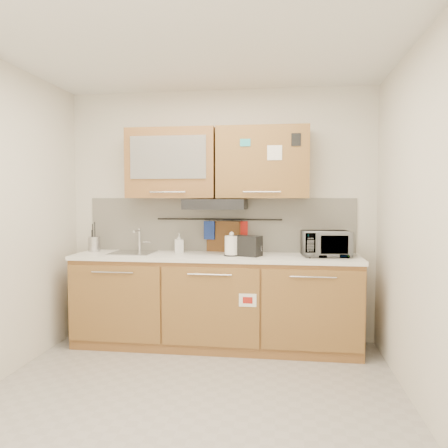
# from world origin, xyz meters

# --- Properties ---
(floor) EXTENTS (3.20, 3.20, 0.00)m
(floor) POSITION_xyz_m (0.00, 0.00, 0.00)
(floor) COLOR #9E9993
(floor) RESTS_ON ground
(ceiling) EXTENTS (3.20, 3.20, 0.00)m
(ceiling) POSITION_xyz_m (0.00, 0.00, 2.60)
(ceiling) COLOR white
(ceiling) RESTS_ON wall_back
(wall_back) EXTENTS (3.20, 0.00, 3.20)m
(wall_back) POSITION_xyz_m (0.00, 1.50, 1.30)
(wall_back) COLOR silver
(wall_back) RESTS_ON ground
(wall_right) EXTENTS (0.00, 3.00, 3.00)m
(wall_right) POSITION_xyz_m (1.60, 0.00, 1.30)
(wall_right) COLOR silver
(wall_right) RESTS_ON ground
(base_cabinet) EXTENTS (2.80, 0.64, 0.88)m
(base_cabinet) POSITION_xyz_m (0.00, 1.19, 0.41)
(base_cabinet) COLOR brown
(base_cabinet) RESTS_ON floor
(countertop) EXTENTS (2.82, 0.62, 0.04)m
(countertop) POSITION_xyz_m (0.00, 1.19, 0.90)
(countertop) COLOR white
(countertop) RESTS_ON base_cabinet
(backsplash) EXTENTS (2.80, 0.02, 0.56)m
(backsplash) POSITION_xyz_m (0.00, 1.49, 1.20)
(backsplash) COLOR silver
(backsplash) RESTS_ON countertop
(upper_cabinets) EXTENTS (1.82, 0.37, 0.70)m
(upper_cabinets) POSITION_xyz_m (-0.00, 1.32, 1.83)
(upper_cabinets) COLOR brown
(upper_cabinets) RESTS_ON wall_back
(range_hood) EXTENTS (0.60, 0.46, 0.10)m
(range_hood) POSITION_xyz_m (0.00, 1.25, 1.42)
(range_hood) COLOR black
(range_hood) RESTS_ON upper_cabinets
(sink) EXTENTS (0.42, 0.40, 0.26)m
(sink) POSITION_xyz_m (-0.85, 1.21, 0.92)
(sink) COLOR silver
(sink) RESTS_ON countertop
(utensil_rail) EXTENTS (1.30, 0.02, 0.02)m
(utensil_rail) POSITION_xyz_m (0.00, 1.45, 1.26)
(utensil_rail) COLOR black
(utensil_rail) RESTS_ON backsplash
(utensil_crock) EXTENTS (0.16, 0.16, 0.31)m
(utensil_crock) POSITION_xyz_m (-1.30, 1.29, 1.00)
(utensil_crock) COLOR #B8B8BD
(utensil_crock) RESTS_ON countertop
(kettle) EXTENTS (0.17, 0.15, 0.24)m
(kettle) POSITION_xyz_m (0.17, 1.14, 1.01)
(kettle) COLOR white
(kettle) RESTS_ON countertop
(toaster) EXTENTS (0.30, 0.24, 0.20)m
(toaster) POSITION_xyz_m (0.32, 1.15, 1.02)
(toaster) COLOR black
(toaster) RESTS_ON countertop
(microwave) EXTENTS (0.48, 0.35, 0.25)m
(microwave) POSITION_xyz_m (1.07, 1.21, 1.04)
(microwave) COLOR #999999
(microwave) RESTS_ON countertop
(soap_bottle) EXTENTS (0.11, 0.11, 0.20)m
(soap_bottle) POSITION_xyz_m (-0.39, 1.32, 1.02)
(soap_bottle) COLOR #999999
(soap_bottle) RESTS_ON countertop
(cutting_board) EXTENTS (0.36, 0.12, 0.45)m
(cutting_board) POSITION_xyz_m (0.05, 1.44, 1.01)
(cutting_board) COLOR brown
(cutting_board) RESTS_ON utensil_rail
(oven_mitt) EXTENTS (0.12, 0.04, 0.19)m
(oven_mitt) POSITION_xyz_m (-0.10, 1.44, 1.15)
(oven_mitt) COLOR navy
(oven_mitt) RESTS_ON utensil_rail
(dark_pouch) EXTENTS (0.16, 0.08, 0.25)m
(dark_pouch) POSITION_xyz_m (0.14, 1.44, 1.12)
(dark_pouch) COLOR black
(dark_pouch) RESTS_ON utensil_rail
(pot_holder) EXTENTS (0.13, 0.06, 0.16)m
(pot_holder) POSITION_xyz_m (0.24, 1.44, 1.16)
(pot_holder) COLOR red
(pot_holder) RESTS_ON utensil_rail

